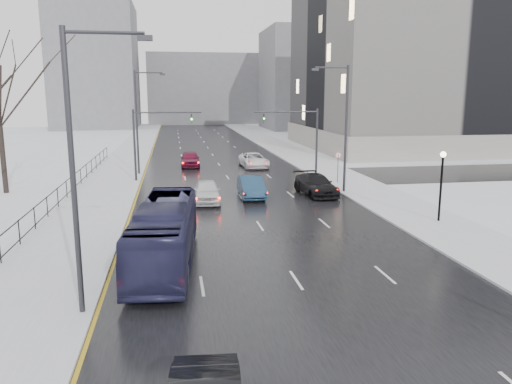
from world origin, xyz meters
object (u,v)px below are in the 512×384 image
streetlight_l_near (79,160)px  no_uturn_sign (338,158)px  mast_signal_left (147,136)px  sedan_center_near (207,191)px  sedan_right_cross (254,160)px  sedan_right_far (316,185)px  lamppost_r_mid (442,176)px  streetlight_r_mid (343,123)px  tree_park_e (7,194)px  sedan_right_near (251,187)px  mast_signal_right (306,134)px  bus (165,234)px  sedan_center_far (190,159)px  streetlight_l_far (139,117)px

streetlight_l_near → no_uturn_sign: streetlight_l_near is taller
mast_signal_left → sedan_center_near: mast_signal_left is taller
sedan_right_cross → sedan_right_far: sedan_right_far is taller
lamppost_r_mid → no_uturn_sign: bearing=97.3°
streetlight_l_near → streetlight_r_mid: bearing=50.8°
tree_park_e → sedan_center_near: (15.53, -5.78, 0.85)m
streetlight_r_mid → no_uturn_sign: size_ratio=3.70×
mast_signal_left → sedan_center_near: (4.66, -9.77, -3.26)m
sedan_right_near → sedan_right_cross: 15.87m
mast_signal_right → sedan_center_near: 14.36m
lamppost_r_mid → bus: 17.29m
sedan_right_far → sedan_center_far: 19.40m
streetlight_l_far → sedan_right_cross: bearing=14.7°
sedan_right_cross → mast_signal_right: bearing=-65.3°
streetlight_l_near → sedan_right_cross: streetlight_l_near is taller
bus → streetlight_l_far: bearing=100.7°
lamppost_r_mid → mast_signal_right: (-3.67, 18.00, 1.16)m
streetlight_r_mid → bus: 20.67m
tree_park_e → bus: size_ratio=1.29×
sedan_right_cross → sedan_center_far: sedan_center_far is taller
no_uturn_sign → sedan_center_far: size_ratio=0.54×
lamppost_r_mid → sedan_center_near: 16.09m
streetlight_l_far → streetlight_r_mid: bearing=-36.3°
tree_park_e → streetlight_r_mid: (26.37, -4.00, 5.62)m
bus → sedan_right_near: size_ratio=2.13×
sedan_right_near → sedan_right_cross: sedan_right_near is taller
sedan_right_near → sedan_center_far: 17.72m
streetlight_l_near → mast_signal_left: (0.84, 28.00, -1.51)m
sedan_right_far → sedan_center_near: bearing=-176.4°
lamppost_r_mid → streetlight_l_far: bearing=131.1°
mast_signal_left → sedan_center_far: (4.10, 8.68, -3.22)m
lamppost_r_mid → bus: (-16.50, -4.94, -1.45)m
mast_signal_right → sedan_right_near: 11.27m
streetlight_l_near → sedan_right_cross: size_ratio=1.80×
no_uturn_sign → bus: size_ratio=0.26×
streetlight_l_far → sedan_right_cross: (11.67, 3.06, -4.81)m
mast_signal_right → sedan_right_near: bearing=-127.4°
streetlight_l_near → mast_signal_right: 32.03m
lamppost_r_mid → sedan_center_far: size_ratio=0.86×
sedan_right_near → sedan_right_far: bearing=2.5°
tree_park_e → sedan_right_cross: tree_park_e is taller
mast_signal_right → mast_signal_left: (-14.65, 0.00, 0.00)m
no_uturn_sign → sedan_right_cross: 12.53m
streetlight_r_mid → sedan_center_far: size_ratio=2.02×
sedan_right_near → sedan_right_cross: (2.72, 15.64, -0.03)m
no_uturn_sign → sedan_center_near: (-11.87, -5.78, -1.45)m
no_uturn_sign → sedan_right_far: 5.68m
sedan_center_near → sedan_center_far: bearing=94.4°
streetlight_l_near → lamppost_r_mid: (19.17, 10.00, -2.67)m
streetlight_r_mid → lamppost_r_mid: streetlight_r_mid is taller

